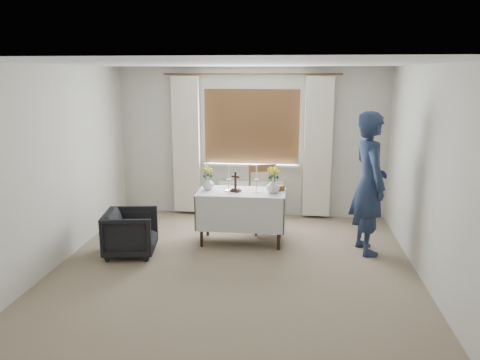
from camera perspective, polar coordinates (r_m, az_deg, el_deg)
name	(u,v)px	position (r m, az deg, el deg)	size (l,w,h in m)	color
ground	(233,273)	(5.85, -0.86, -11.31)	(5.00, 5.00, 0.00)	gray
altar_table	(242,217)	(6.72, 0.19, -4.54)	(1.24, 0.64, 0.76)	silver
wooden_chair	(265,199)	(7.21, 3.12, -2.28)	(0.47, 0.47, 1.02)	brown
armchair	(131,233)	(6.48, -13.17, -6.26)	(0.65, 0.67, 0.61)	black
person	(369,183)	(6.47, 15.47, -0.41)	(0.70, 0.46, 1.92)	navy
radiator	(251,198)	(8.02, 1.35, -2.25)	(1.10, 0.10, 0.60)	white
wooden_cross	(235,182)	(6.57, -0.55, -0.19)	(0.14, 0.10, 0.29)	black
candlestick_left	(229,179)	(6.60, -1.40, 0.15)	(0.10, 0.10, 0.35)	silver
candlestick_right	(257,179)	(6.53, 2.03, 0.14)	(0.11, 0.11, 0.38)	silver
flower_vase_left	(208,183)	(6.72, -3.92, -0.42)	(0.17, 0.17, 0.18)	silver
flower_vase_right	(273,186)	(6.53, 4.05, -0.73)	(0.19, 0.19, 0.20)	silver
wicker_basket	(278,187)	(6.71, 4.69, -0.91)	(0.19, 0.19, 0.07)	brown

